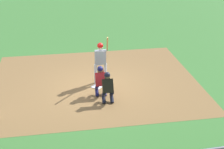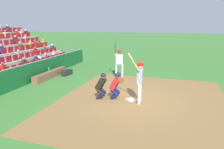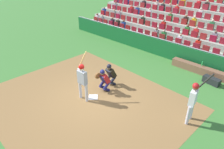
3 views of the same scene
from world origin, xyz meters
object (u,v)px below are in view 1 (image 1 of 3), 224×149
object	(u,v)px
home_plate_marker	(97,86)
catcher_crouching	(101,79)
home_plate_umpire	(108,86)
batter_at_plate	(101,58)

from	to	relation	value
home_plate_marker	catcher_crouching	distance (m)	1.02
catcher_crouching	home_plate_umpire	size ratio (longest dim) A/B	1.00
batter_at_plate	catcher_crouching	xyz separation A→B (m)	(-0.20, -1.14, -0.47)
batter_at_plate	home_plate_umpire	world-z (taller)	batter_at_plate
catcher_crouching	home_plate_umpire	bearing A→B (deg)	-76.25
home_plate_marker	batter_at_plate	world-z (taller)	batter_at_plate
catcher_crouching	home_plate_marker	bearing A→B (deg)	92.04
catcher_crouching	home_plate_umpire	world-z (taller)	catcher_crouching
home_plate_umpire	batter_at_plate	bearing A→B (deg)	88.63
home_plate_marker	home_plate_umpire	xyz separation A→B (m)	(0.19, -1.40, 0.67)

